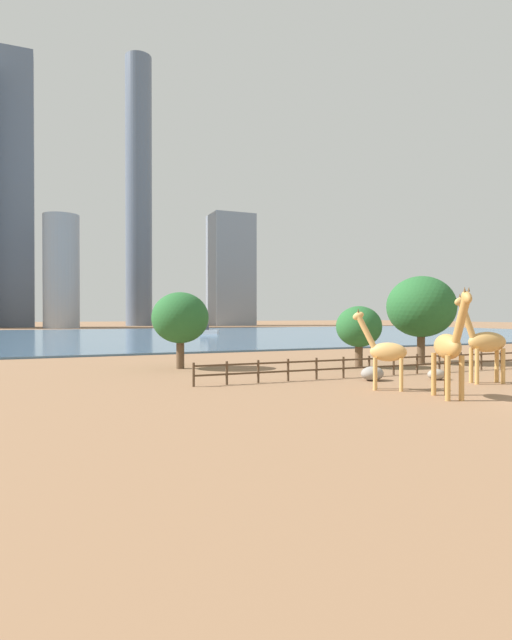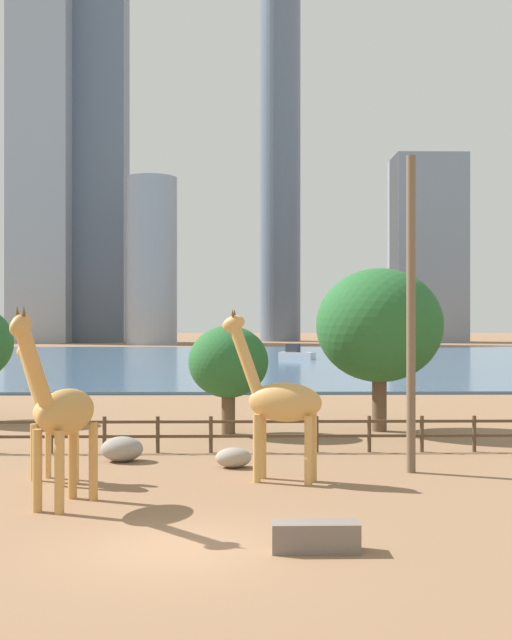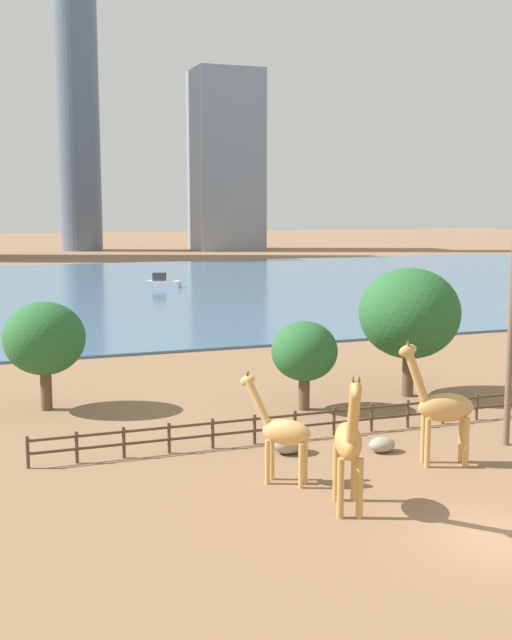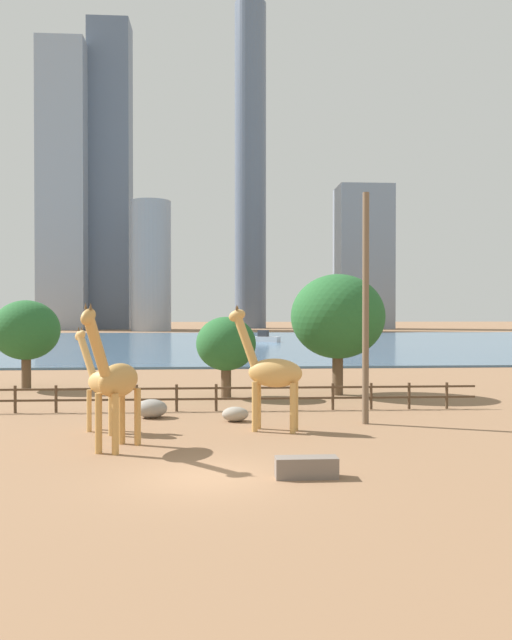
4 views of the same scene
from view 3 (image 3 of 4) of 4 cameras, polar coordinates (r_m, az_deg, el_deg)
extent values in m
plane|color=#8C6647|center=(101.20, -11.46, 2.23)|extent=(400.00, 400.00, 0.00)
cube|color=#476B8C|center=(98.24, -11.19, 2.12)|extent=(180.00, 86.00, 0.20)
cylinder|color=#C18C47|center=(27.14, 7.38, -11.79)|extent=(0.30, 0.30, 2.04)
cylinder|color=#C18C47|center=(27.07, 6.03, -11.82)|extent=(0.30, 0.30, 2.04)
cylinder|color=#C18C47|center=(28.62, 7.00, -10.71)|extent=(0.30, 0.30, 2.04)
cylinder|color=#C18C47|center=(28.56, 5.72, -10.74)|extent=(0.30, 0.30, 2.04)
ellipsoid|color=#C18C47|center=(27.42, 6.58, -8.54)|extent=(1.64, 2.43, 1.18)
cylinder|color=#C18C47|center=(25.76, 6.94, -6.80)|extent=(0.83, 1.43, 2.16)
ellipsoid|color=#C18C47|center=(25.01, 7.12, -4.91)|extent=(0.65, 0.94, 0.76)
cone|color=brown|center=(24.94, 7.34, -4.14)|extent=(0.14, 0.14, 0.21)
cone|color=brown|center=(24.92, 6.92, -4.14)|extent=(0.14, 0.14, 0.21)
cylinder|color=tan|center=(32.55, 12.10, -8.54)|extent=(0.29, 0.29, 1.99)
cylinder|color=tan|center=(33.12, 11.83, -8.24)|extent=(0.29, 0.29, 1.99)
cylinder|color=tan|center=(32.97, 14.72, -8.41)|extent=(0.29, 0.29, 1.99)
cylinder|color=tan|center=(33.53, 14.40, -8.12)|extent=(0.29, 0.29, 1.99)
ellipsoid|color=tan|center=(32.68, 13.35, -6.07)|extent=(2.36, 1.50, 1.15)
cylinder|color=tan|center=(32.08, 11.35, -3.96)|extent=(1.15, 0.67, 2.19)
ellipsoid|color=tan|center=(31.80, 10.74, -2.15)|extent=(0.90, 0.59, 0.68)
cone|color=brown|center=(31.65, 10.79, -1.59)|extent=(0.13, 0.13, 0.21)
cone|color=brown|center=(31.82, 10.72, -1.53)|extent=(0.13, 0.13, 0.21)
cylinder|color=tan|center=(30.09, 0.82, -10.07)|extent=(0.27, 0.27, 1.68)
cylinder|color=tan|center=(30.55, 1.14, -9.78)|extent=(0.27, 0.27, 1.68)
cylinder|color=tan|center=(29.71, 3.22, -10.32)|extent=(0.27, 0.27, 1.68)
cylinder|color=tan|center=(30.18, 3.51, -10.02)|extent=(0.27, 0.27, 1.68)
ellipsoid|color=tan|center=(29.79, 2.18, -7.98)|extent=(1.90, 1.75, 0.97)
cylinder|color=tan|center=(29.86, 0.15, -5.91)|extent=(1.03, 0.93, 1.79)
ellipsoid|color=tan|center=(29.81, -0.60, -4.29)|extent=(0.74, 0.68, 0.61)
cone|color=brown|center=(29.68, -0.65, -3.79)|extent=(0.12, 0.12, 0.18)
cone|color=brown|center=(29.82, -0.55, -3.74)|extent=(0.12, 0.12, 0.18)
cylinder|color=brown|center=(35.55, 17.67, -0.82)|extent=(0.28, 0.28, 9.86)
ellipsoid|color=gray|center=(34.33, 8.95, -8.75)|extent=(1.16, 0.85, 0.64)
ellipsoid|color=gray|center=(33.75, 2.33, -8.77)|extent=(1.41, 1.12, 0.84)
cylinder|color=#4C3826|center=(33.05, -15.93, -9.04)|extent=(0.14, 0.14, 1.30)
cylinder|color=#4C3826|center=(33.22, -12.63, -8.83)|extent=(0.14, 0.14, 1.30)
cylinder|color=#4C3826|center=(33.50, -9.38, -8.60)|extent=(0.14, 0.14, 1.30)
cylinder|color=#4C3826|center=(33.87, -6.20, -8.34)|extent=(0.14, 0.14, 1.30)
cylinder|color=#4C3826|center=(34.35, -3.10, -8.07)|extent=(0.14, 0.14, 1.30)
cylinder|color=#4C3826|center=(34.93, -0.10, -7.78)|extent=(0.14, 0.14, 1.30)
cylinder|color=#4C3826|center=(35.60, 2.79, -7.48)|extent=(0.14, 0.14, 1.30)
cylinder|color=#4C3826|center=(36.35, 5.57, -7.18)|extent=(0.14, 0.14, 1.30)
cylinder|color=#4C3826|center=(37.18, 8.22, -6.87)|extent=(0.14, 0.14, 1.30)
cylinder|color=#4C3826|center=(38.09, 10.75, -6.57)|extent=(0.14, 0.14, 1.30)
cylinder|color=#4C3826|center=(39.08, 13.15, -6.26)|extent=(0.14, 0.14, 1.30)
cylinder|color=#4C3826|center=(40.12, 15.43, -5.97)|extent=(0.14, 0.14, 1.30)
cylinder|color=#4C3826|center=(41.23, 17.59, -5.67)|extent=(0.14, 0.14, 1.30)
cube|color=#4C3826|center=(36.12, 5.20, -6.52)|extent=(26.10, 0.08, 0.10)
cube|color=#4C3826|center=(36.26, 5.19, -7.32)|extent=(26.10, 0.08, 0.10)
cylinder|color=brown|center=(40.62, 3.44, -5.23)|extent=(0.57, 0.57, 1.68)
ellipsoid|color=#26602D|center=(40.17, 3.46, -2.22)|extent=(3.33, 3.33, 3.00)
cylinder|color=brown|center=(44.10, 10.75, -3.83)|extent=(0.62, 0.62, 2.36)
ellipsoid|color=#26602D|center=(43.53, 10.87, 0.48)|extent=(5.40, 5.40, 4.86)
cylinder|color=brown|center=(41.84, -14.69, -4.84)|extent=(0.57, 0.57, 2.03)
ellipsoid|color=#26602D|center=(41.34, -14.83, -1.26)|extent=(4.08, 4.08, 3.67)
cube|color=silver|center=(98.89, -6.60, 2.56)|extent=(4.29, 3.29, 0.82)
cube|color=#333338|center=(98.95, -6.89, 3.08)|extent=(1.77, 1.58, 0.98)
cube|color=gray|center=(184.36, -2.14, 11.23)|extent=(15.06, 12.31, 39.96)
cylinder|color=slate|center=(189.06, -12.69, 19.30)|extent=(9.17, 9.17, 94.46)
camera|label=1|loc=(10.07, -58.43, -35.51)|focal=28.00mm
camera|label=2|loc=(17.46, 57.70, -14.22)|focal=45.00mm
camera|label=4|loc=(16.28, 61.78, -15.99)|focal=35.00mm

